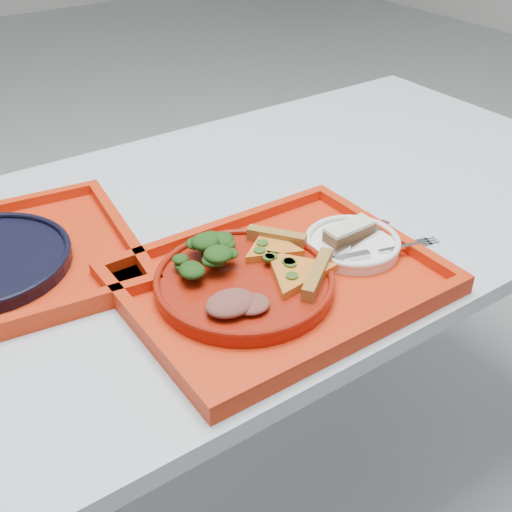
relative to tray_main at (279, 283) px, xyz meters
name	(u,v)px	position (x,y,z in m)	size (l,w,h in m)	color
ground	(236,487)	(0.05, 0.21, -0.76)	(10.00, 10.00, 0.00)	#999CA1
table	(230,254)	(0.05, 0.21, -0.08)	(1.60, 0.80, 0.75)	#A0ABB3
tray_main	(279,283)	(0.00, 0.00, 0.00)	(0.45, 0.35, 0.01)	red
dinner_plate	(244,284)	(-0.05, 0.01, 0.02)	(0.26, 0.26, 0.02)	maroon
side_plate	(352,246)	(0.14, 0.00, 0.01)	(0.15, 0.15, 0.01)	white
pizza_slice_a	(296,270)	(0.01, -0.03, 0.03)	(0.13, 0.11, 0.02)	gold
pizza_slice_b	(272,246)	(0.02, 0.05, 0.03)	(0.11, 0.09, 0.02)	gold
salad_heap	(202,249)	(-0.08, 0.08, 0.05)	(0.10, 0.09, 0.05)	black
meat_portion	(231,303)	(-0.11, -0.04, 0.03)	(0.07, 0.06, 0.02)	brown
dessert_bar	(349,231)	(0.15, 0.01, 0.03)	(0.08, 0.04, 0.02)	#492E18
knife	(353,242)	(0.14, -0.01, 0.02)	(0.18, 0.02, 0.01)	silver
fork	(378,251)	(0.15, -0.05, 0.02)	(0.18, 0.02, 0.01)	silver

